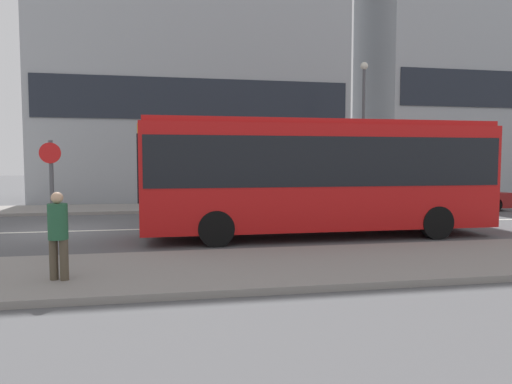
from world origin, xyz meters
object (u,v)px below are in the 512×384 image
parked_car_0 (355,198)px  parked_car_1 (457,196)px  street_lamp (363,118)px  pedestrian_near_stop (58,231)px  bus_stop_sign (52,190)px  city_bus (318,171)px

parked_car_0 → parked_car_1: 4.83m
parked_car_0 → street_lamp: street_lamp is taller
pedestrian_near_stop → bus_stop_sign: bus_stop_sign is taller
city_bus → parked_car_0: city_bus is taller
city_bus → street_lamp: street_lamp is taller
pedestrian_near_stop → parked_car_1: bearing=53.6°
street_lamp → pedestrian_near_stop: bearing=-132.5°
pedestrian_near_stop → street_lamp: size_ratio=0.23×
bus_stop_sign → city_bus: bearing=21.0°
city_bus → parked_car_1: city_bus is taller
pedestrian_near_stop → city_bus: bearing=54.4°
parked_car_0 → street_lamp: size_ratio=0.61×
city_bus → bus_stop_sign: bearing=-156.2°
parked_car_1 → pedestrian_near_stop: bearing=-145.6°
city_bus → parked_car_1: 10.30m
city_bus → parked_car_1: (8.49, 5.69, -1.31)m
parked_car_1 → street_lamp: street_lamp is taller
bus_stop_sign → street_lamp: (11.55, 10.22, 2.64)m
bus_stop_sign → street_lamp: 15.65m
street_lamp → parked_car_1: bearing=-27.1°
parked_car_1 → pedestrian_near_stop: size_ratio=2.69×
pedestrian_near_stop → street_lamp: street_lamp is taller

